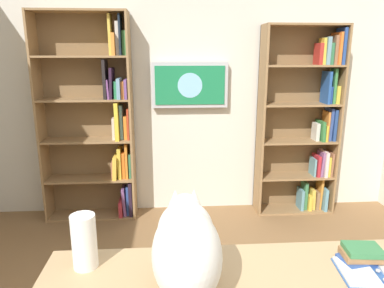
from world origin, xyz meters
The scene contains 8 objects.
wall_back centered at (0.00, -2.23, 1.35)m, with size 4.52×0.06×2.70m, color silver.
bookshelf_left centered at (-1.20, -2.06, 0.97)m, with size 0.83×0.28×1.99m.
bookshelf_right centered at (0.99, -2.06, 1.04)m, with size 0.93×0.28×2.10m.
wall_mounted_tv centered at (0.04, -2.15, 1.39)m, with size 0.79×0.07×0.47m.
cat centered at (0.20, 0.27, 0.95)m, with size 0.28×0.58×0.38m.
open_binder centered at (-0.63, 0.25, 0.78)m, with size 0.35×0.25×0.02m.
paper_towel_roll centered at (0.65, 0.10, 0.89)m, with size 0.11×0.11×0.25m, color white.
desk_book_stack centered at (-0.60, 0.16, 0.81)m, with size 0.19×0.15×0.08m.
Camera 1 is at (0.27, 1.54, 1.70)m, focal length 32.98 mm.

